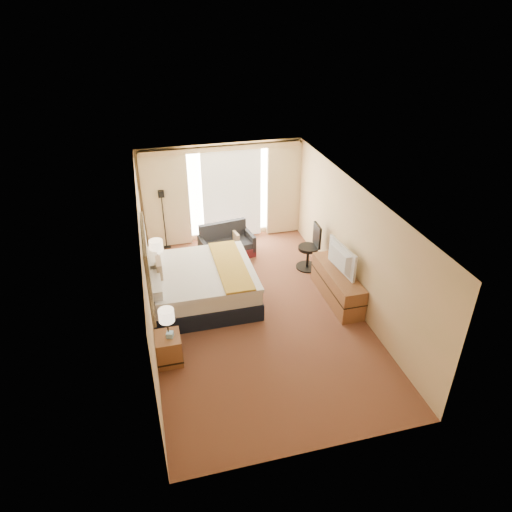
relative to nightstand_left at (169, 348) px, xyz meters
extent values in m
cube|color=#561D18|center=(1.87, 1.05, -0.28)|extent=(4.20, 7.00, 0.02)
cube|color=silver|center=(1.87, 1.05, 2.33)|extent=(4.20, 7.00, 0.02)
cube|color=#DEB287|center=(1.87, 4.55, 1.02)|extent=(4.20, 0.02, 2.60)
cube|color=#DEB287|center=(1.87, -2.45, 1.02)|extent=(4.20, 0.02, 2.60)
cube|color=#DEB287|center=(-0.23, 1.05, 1.02)|extent=(0.02, 7.00, 2.60)
cube|color=#DEB287|center=(3.97, 1.05, 1.02)|extent=(0.02, 7.00, 2.60)
cube|color=black|center=(-0.19, 1.25, 1.01)|extent=(0.06, 1.85, 1.50)
cube|color=#925B35|center=(0.00, 0.00, 0.00)|extent=(0.45, 0.52, 0.55)
cube|color=#925B35|center=(0.00, 2.50, 0.00)|extent=(0.45, 0.52, 0.55)
cube|color=#925B35|center=(3.70, 1.05, 0.07)|extent=(0.50, 1.80, 0.70)
cube|color=silver|center=(2.12, 4.52, 1.04)|extent=(2.30, 0.02, 2.30)
cube|color=beige|center=(0.42, 4.43, 0.99)|extent=(1.15, 0.09, 2.50)
cube|color=beige|center=(3.52, 4.43, 0.99)|extent=(0.90, 0.09, 2.50)
cube|color=silver|center=(2.12, 4.48, 0.99)|extent=(1.55, 0.04, 2.50)
cube|color=#DEB287|center=(1.87, 4.39, 2.25)|extent=(4.00, 0.16, 0.12)
cube|color=black|center=(0.82, 1.72, -0.08)|extent=(2.30, 2.08, 0.38)
cube|color=silver|center=(0.82, 1.72, 0.27)|extent=(2.24, 2.03, 0.33)
cube|color=silver|center=(0.91, 1.72, 0.46)|extent=(2.10, 2.10, 0.08)
cube|color=#B08C28|center=(1.50, 1.72, 0.52)|extent=(0.60, 2.10, 0.04)
cube|color=silver|center=(-0.13, 1.22, 0.60)|extent=(0.31, 0.85, 0.20)
cube|color=silver|center=(-0.13, 2.22, 0.60)|extent=(0.31, 0.85, 0.20)
cube|color=beige|center=(0.02, 1.72, 0.64)|extent=(0.11, 0.46, 0.39)
cube|color=maroon|center=(1.76, 3.50, -0.16)|extent=(1.41, 0.90, 0.24)
cube|color=#292A2E|center=(1.77, 3.45, 0.04)|extent=(1.30, 0.75, 0.15)
cube|color=#292A2E|center=(1.72, 3.78, 0.29)|extent=(1.23, 0.32, 0.52)
cube|color=#292A2E|center=(1.16, 3.41, 0.06)|extent=(0.20, 0.71, 0.42)
cube|color=#292A2E|center=(2.37, 3.59, 0.06)|extent=(0.20, 0.71, 0.42)
cube|color=beige|center=(2.00, 3.49, 0.20)|extent=(0.13, 0.34, 0.30)
cube|color=black|center=(0.31, 4.35, -0.26)|extent=(0.20, 0.20, 0.02)
cylinder|color=black|center=(0.31, 4.35, 0.46)|extent=(0.03, 0.03, 1.42)
cube|color=black|center=(0.31, 4.35, 1.23)|extent=(0.15, 0.15, 0.16)
cylinder|color=black|center=(3.54, 2.45, -0.26)|extent=(0.55, 0.55, 0.03)
cylinder|color=black|center=(3.54, 2.45, 0.01)|extent=(0.07, 0.07, 0.50)
cylinder|color=black|center=(3.54, 2.45, 0.26)|extent=(0.48, 0.48, 0.08)
cube|color=black|center=(3.74, 2.44, 0.58)|extent=(0.07, 0.44, 0.55)
cube|color=black|center=(0.03, 0.01, 0.29)|extent=(0.10, 0.10, 0.04)
cylinder|color=black|center=(0.03, 0.01, 0.48)|extent=(0.03, 0.03, 0.34)
cylinder|color=beige|center=(0.03, 0.01, 0.73)|extent=(0.27, 0.27, 0.23)
cube|color=black|center=(0.02, 2.52, 0.30)|extent=(0.11, 0.11, 0.04)
cylinder|color=black|center=(0.02, 2.52, 0.50)|extent=(0.03, 0.03, 0.37)
cylinder|color=beige|center=(0.02, 2.52, 0.77)|extent=(0.30, 0.30, 0.25)
cube|color=#8CBCD9|center=(0.05, -0.03, 0.33)|extent=(0.14, 0.14, 0.10)
cube|color=black|center=(0.07, 2.33, 0.31)|extent=(0.19, 0.16, 0.06)
imported|color=black|center=(3.65, 1.07, 0.73)|extent=(0.24, 1.06, 0.61)
camera|label=1|loc=(-0.04, -6.45, 5.52)|focal=32.00mm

